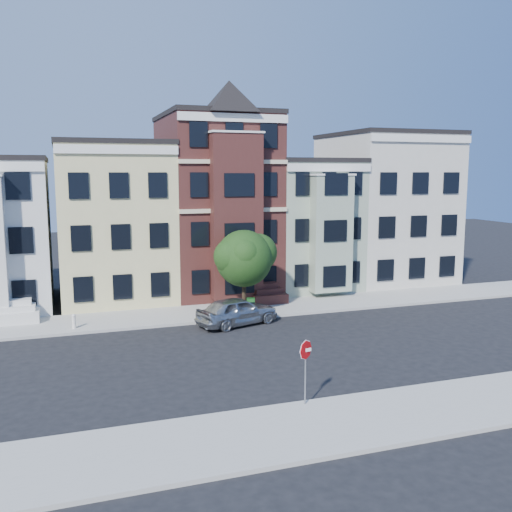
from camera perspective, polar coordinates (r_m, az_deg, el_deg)
name	(u,v)px	position (r m, az deg, el deg)	size (l,w,h in m)	color
ground	(296,350)	(27.50, 4.00, -9.35)	(120.00, 120.00, 0.00)	black
far_sidewalk	(244,310)	(34.70, -1.16, -5.43)	(60.00, 4.00, 0.15)	#9E9B93
near_sidewalk	(386,416)	(20.82, 12.90, -15.33)	(60.00, 4.00, 0.15)	#9E9B93
house_yellow	(114,223)	(38.88, -14.06, 3.18)	(7.00, 9.00, 10.00)	beige
house_brown	(216,206)	(40.01, -4.04, 4.99)	(7.00, 9.00, 12.00)	#401D19
house_green	(301,225)	(42.25, 4.55, 3.13)	(6.00, 9.00, 9.00)	#93A18A
house_cream	(384,209)	(45.41, 12.72, 4.58)	(8.00, 9.00, 11.00)	beige
street_tree	(244,262)	(33.01, -1.22, -0.63)	(5.22, 5.22, 6.08)	#244B17
parked_car	(237,311)	(31.52, -1.90, -5.51)	(1.87, 4.65, 1.59)	#9EA1A5
newspaper_box	(251,307)	(32.95, -0.53, -5.12)	(0.46, 0.41, 1.03)	#1A571D
fire_hydrant	(74,323)	(31.91, -17.74, -6.37)	(0.22, 0.22, 0.61)	silver
stop_sign	(305,368)	(20.68, 4.95, -11.09)	(0.74, 0.10, 2.68)	#B00307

